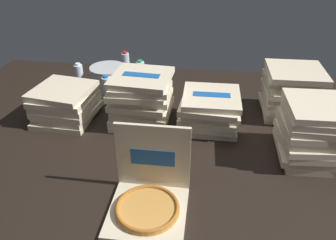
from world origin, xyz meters
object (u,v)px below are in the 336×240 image
Objects in this scene: water_bottle_3 at (107,89)px; water_bottle_1 at (79,76)px; ice_bucket at (109,77)px; water_bottle_0 at (140,73)px; water_bottle_2 at (126,64)px; pizza_stack_center_near at (65,104)px; pizza_stack_center_far at (292,92)px; pizza_stack_left_far at (316,132)px; pizza_stack_left_mid at (141,99)px; open_pizza_box at (149,195)px; pizza_stack_right_far at (210,110)px.

water_bottle_1 is at bearing 144.63° from water_bottle_3.
water_bottle_0 is (0.23, 0.09, 0.01)m from ice_bucket.
water_bottle_2 reaches higher than ice_bucket.
pizza_stack_center_near is 0.46m from water_bottle_1.
pizza_stack_center_far and pizza_stack_left_far have the same top height.
water_bottle_0 is at bearing 102.35° from pizza_stack_left_mid.
pizza_stack_center_far reaches higher than water_bottle_2.
water_bottle_1 is at bearing 156.51° from pizza_stack_left_far.
pizza_stack_center_far is 1.91× the size of water_bottle_1.
water_bottle_2 is (-0.46, 1.45, 0.03)m from open_pizza_box.
water_bottle_0 reaches higher than ice_bucket.
water_bottle_3 is at bearing -35.37° from water_bottle_1.
pizza_stack_left_mid reaches higher than water_bottle_3.
open_pizza_box is 0.98m from pizza_stack_center_near.
pizza_stack_right_far is at bearing -44.94° from water_bottle_0.
open_pizza_box is 1.83× the size of water_bottle_3.
open_pizza_box is 1.33× the size of ice_bucket.
water_bottle_3 is at bearing -119.50° from water_bottle_0.
pizza_stack_center_near is 2.04× the size of water_bottle_3.
pizza_stack_left_mid is 1.38× the size of ice_bucket.
water_bottle_0 and water_bottle_2 have the same top height.
pizza_stack_left_mid is 0.98× the size of pizza_stack_left_far.
open_pizza_box is 1.83× the size of water_bottle_0.
open_pizza_box is 0.95× the size of pizza_stack_right_far.
pizza_stack_center_far is 0.57m from pizza_stack_right_far.
water_bottle_2 is (-1.23, 0.50, -0.07)m from pizza_stack_center_far.
water_bottle_2 is (0.07, 0.26, 0.01)m from ice_bucket.
water_bottle_1 is at bearing -135.09° from water_bottle_2.
pizza_stack_center_near is at bearing -177.98° from pizza_stack_right_far.
water_bottle_0 is at bearing 162.71° from pizza_stack_center_far.
pizza_stack_center_far is 1.47m from pizza_stack_center_near.
pizza_stack_left_mid is 0.58m from ice_bucket.
pizza_stack_center_far is 1.25m from water_bottle_3.
water_bottle_0 is 1.00× the size of water_bottle_3.
open_pizza_box is 0.90× the size of pizza_stack_center_near.
open_pizza_box is 1.23m from pizza_stack_center_far.
pizza_stack_left_mid is at bearing -38.57° from water_bottle_3.
pizza_stack_right_far reaches higher than pizza_stack_center_near.
pizza_stack_left_far reaches higher than pizza_stack_right_far.
water_bottle_0 is (-0.55, 0.55, -0.01)m from pizza_stack_right_far.
water_bottle_2 is at bearing 87.87° from water_bottle_3.
pizza_stack_right_far is 1.92× the size of water_bottle_2.
pizza_stack_center_far is 1.32m from ice_bucket.
water_bottle_3 is (-0.18, -0.31, 0.00)m from water_bottle_0.
pizza_stack_center_near is at bearing -106.66° from ice_bucket.
pizza_stack_left_mid reaches higher than pizza_stack_center_far.
open_pizza_box reaches higher than water_bottle_3.
water_bottle_1 is at bearing -172.69° from ice_bucket.
water_bottle_0 is at bearing 144.30° from pizza_stack_left_far.
pizza_stack_right_far is 1.92× the size of water_bottle_1.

